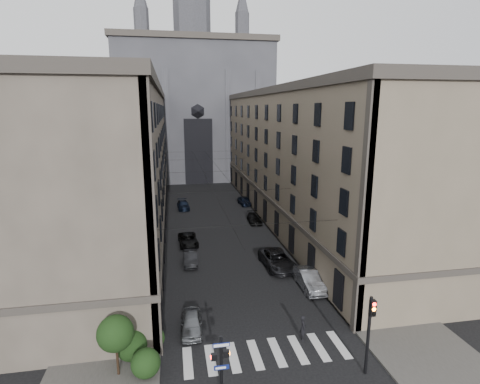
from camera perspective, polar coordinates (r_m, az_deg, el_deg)
sidewalk_left at (r=55.15m, az=-14.93°, el=-4.73°), size 7.00×80.00×0.15m
sidewalk_right at (r=57.30m, az=6.52°, el=-3.72°), size 7.00×80.00×0.15m
zebra_crossing at (r=27.53m, az=4.01°, el=-23.28°), size 11.00×3.20×0.01m
building_left at (r=53.54m, az=-18.64°, el=4.69°), size 13.60×60.60×18.85m
building_right at (r=56.35m, az=9.64°, el=5.54°), size 13.60×60.60×18.85m
gothic_tower at (r=91.70m, az=-7.00°, el=13.59°), size 35.00×23.00×58.00m
pedestrian_signal_left at (r=22.84m, az=-2.92°, el=-24.61°), size 1.02×0.38×4.00m
traffic_light_right at (r=25.20m, az=19.16°, el=-18.79°), size 0.34×0.50×5.20m
shrub_cluster at (r=26.06m, az=-16.29°, el=-21.31°), size 3.90×4.40×3.90m
tram_wires at (r=53.24m, az=-4.06°, el=3.00°), size 14.00×60.00×0.43m
car_left_near at (r=29.49m, az=-7.38°, el=-19.15°), size 1.76×3.95×1.32m
car_left_midnear at (r=40.49m, az=-7.53°, el=-9.95°), size 1.53×4.06×1.33m
car_left_midfar at (r=45.83m, az=-7.91°, el=-7.23°), size 2.43×4.82×1.31m
car_left_far at (r=61.95m, az=-8.64°, el=-1.98°), size 2.08×4.61×1.31m
car_right_near at (r=35.70m, az=10.52°, el=-13.00°), size 1.81×5.01×1.64m
car_right_midnear at (r=39.48m, az=5.66°, el=-10.25°), size 3.03×6.06×1.65m
car_right_midfar at (r=54.06m, az=2.23°, el=-4.03°), size 2.03×4.47×1.27m
car_right_far at (r=63.73m, az=0.69°, el=-1.37°), size 2.05×4.31×1.42m
pedestrian at (r=28.58m, az=9.57°, el=-19.71°), size 0.54×0.74×1.86m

